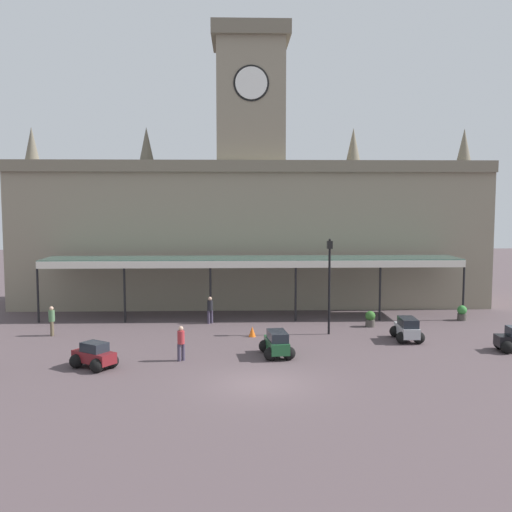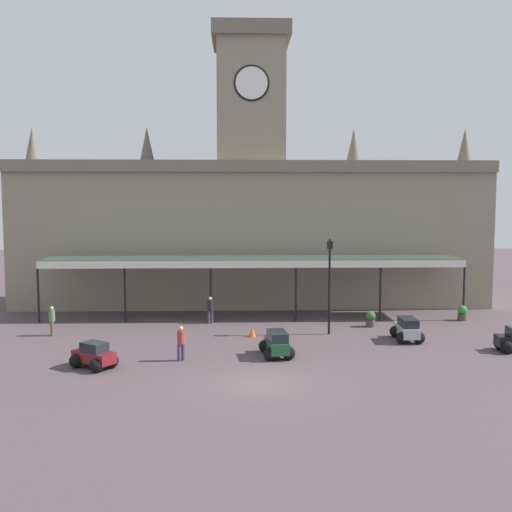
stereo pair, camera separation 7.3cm
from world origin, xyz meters
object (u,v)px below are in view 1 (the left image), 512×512
object	(u,v)px
car_maroon_sedan	(94,357)
pedestrian_near_entrance	(181,342)
victorian_lamppost	(329,276)
pedestrian_beside_cars	(52,320)
planter_forecourt_centre	(370,319)
car_silver_estate	(407,330)
planter_by_canopy	(462,313)
car_green_estate	(277,345)
pedestrian_crossing_forecourt	(210,309)
traffic_cone	(252,332)

from	to	relation	value
car_maroon_sedan	pedestrian_near_entrance	world-z (taller)	pedestrian_near_entrance
pedestrian_near_entrance	victorian_lamppost	xyz separation A→B (m)	(7.88, 5.40, 2.44)
pedestrian_beside_cars	planter_forecourt_centre	distance (m)	18.57
car_silver_estate	car_maroon_sedan	size ratio (longest dim) A/B	1.01
pedestrian_beside_cars	planter_by_canopy	size ratio (longest dim) A/B	1.74
car_silver_estate	pedestrian_beside_cars	bearing A→B (deg)	174.79
car_silver_estate	victorian_lamppost	world-z (taller)	victorian_lamppost
car_green_estate	pedestrian_crossing_forecourt	distance (m)	8.70
pedestrian_near_entrance	planter_by_canopy	world-z (taller)	pedestrian_near_entrance
pedestrian_beside_cars	planter_forecourt_centre	size ratio (longest dim) A/B	1.74
pedestrian_beside_cars	pedestrian_near_entrance	distance (m)	9.53
pedestrian_crossing_forecourt	pedestrian_beside_cars	distance (m)	9.28
car_maroon_sedan	car_green_estate	xyz separation A→B (m)	(8.42, 1.78, 0.06)
car_silver_estate	planter_forecourt_centre	world-z (taller)	car_silver_estate
car_silver_estate	pedestrian_crossing_forecourt	xyz separation A→B (m)	(-10.91, 4.86, 0.34)
car_silver_estate	pedestrian_near_entrance	bearing A→B (deg)	-162.61
pedestrian_near_entrance	victorian_lamppost	world-z (taller)	victorian_lamppost
traffic_cone	planter_by_canopy	world-z (taller)	planter_by_canopy
car_silver_estate	car_maroon_sedan	world-z (taller)	car_silver_estate
car_maroon_sedan	pedestrian_beside_cars	xyz separation A→B (m)	(-3.94, 6.62, 0.41)
planter_forecourt_centre	pedestrian_crossing_forecourt	bearing A→B (deg)	172.69
car_silver_estate	car_green_estate	size ratio (longest dim) A/B	0.98
pedestrian_crossing_forecourt	victorian_lamppost	xyz separation A→B (m)	(6.90, -3.18, 2.44)
pedestrian_near_entrance	pedestrian_beside_cars	bearing A→B (deg)	144.62
car_green_estate	traffic_cone	bearing A→B (deg)	104.53
car_silver_estate	traffic_cone	size ratio (longest dim) A/B	3.92
car_silver_estate	victorian_lamppost	distance (m)	5.17
traffic_cone	planter_forecourt_centre	world-z (taller)	planter_forecourt_centre
car_silver_estate	car_green_estate	world-z (taller)	same
car_silver_estate	car_green_estate	bearing A→B (deg)	-157.31
car_green_estate	planter_forecourt_centre	xyz separation A→B (m)	(6.10, 6.66, -0.07)
car_silver_estate	planter_by_canopy	world-z (taller)	car_silver_estate
pedestrian_near_entrance	victorian_lamppost	size ratio (longest dim) A/B	0.31
car_silver_estate	planter_by_canopy	bearing A→B (deg)	46.40
car_maroon_sedan	pedestrian_near_entrance	xyz separation A→B (m)	(3.83, 1.10, 0.41)
pedestrian_crossing_forecourt	car_silver_estate	bearing A→B (deg)	-24.01
car_silver_estate	traffic_cone	distance (m)	8.48
traffic_cone	car_maroon_sedan	bearing A→B (deg)	-140.67
car_maroon_sedan	planter_by_canopy	distance (m)	23.14
pedestrian_beside_cars	car_green_estate	bearing A→B (deg)	-21.40
car_green_estate	pedestrian_crossing_forecourt	bearing A→B (deg)	114.53
car_green_estate	planter_forecourt_centre	world-z (taller)	car_green_estate
pedestrian_crossing_forecourt	traffic_cone	distance (m)	4.50
car_maroon_sedan	pedestrian_crossing_forecourt	size ratio (longest dim) A/B	1.35
car_maroon_sedan	car_green_estate	distance (m)	8.61
pedestrian_near_entrance	planter_forecourt_centre	world-z (taller)	pedestrian_near_entrance
pedestrian_beside_cars	traffic_cone	size ratio (longest dim) A/B	2.87
car_maroon_sedan	planter_forecourt_centre	bearing A→B (deg)	30.16
pedestrian_beside_cars	victorian_lamppost	xyz separation A→B (m)	(15.65, -0.12, 2.44)
car_silver_estate	pedestrian_near_entrance	size ratio (longest dim) A/B	1.37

